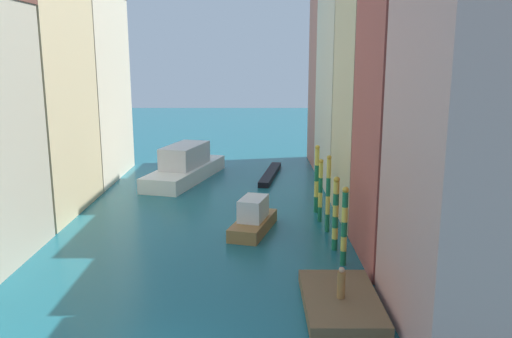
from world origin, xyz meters
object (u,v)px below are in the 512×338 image
gondola_black (269,174)px  mooring_pole_3 (319,190)px  mooring_pole_4 (315,178)px  mooring_pole_1 (334,213)px  person_on_dock (339,283)px  mooring_pole_0 (343,225)px  mooring_pole_2 (326,193)px  waterfront_dock (339,301)px  motorboat_0 (252,219)px  vaporetto_white (184,167)px

gondola_black → mooring_pole_3: bearing=-77.6°
mooring_pole_3 → mooring_pole_4: 2.24m
mooring_pole_1 → gondola_black: mooring_pole_1 is taller
person_on_dock → mooring_pole_3: size_ratio=0.33×
person_on_dock → mooring_pole_0: size_ratio=0.33×
mooring_pole_4 → gondola_black: bearing=104.5°
mooring_pole_2 → mooring_pole_0: bearing=-88.7°
gondola_black → mooring_pole_1: bearing=-80.4°
mooring_pole_1 → mooring_pole_3: (-0.22, 5.50, -0.03)m
waterfront_dock → motorboat_0: motorboat_0 is taller
vaporetto_white → mooring_pole_4: bearing=-43.6°
waterfront_dock → mooring_pole_2: mooring_pole_2 is taller
mooring_pole_0 → mooring_pole_2: 5.61m
vaporetto_white → gondola_black: size_ratio=1.36×
mooring_pole_0 → gondola_black: (-3.40, 21.76, -2.03)m
mooring_pole_0 → motorboat_0: mooring_pole_0 is taller
mooring_pole_2 → person_on_dock: bearing=-94.4°
waterfront_dock → mooring_pole_3: 12.93m
mooring_pole_3 → motorboat_0: size_ratio=0.78×
waterfront_dock → gondola_black: 26.83m
mooring_pole_1 → gondola_black: 19.82m
motorboat_0 → mooring_pole_3: bearing=24.7°
waterfront_dock → mooring_pole_2: (0.79, 10.55, 2.32)m
waterfront_dock → vaporetto_white: vaporetto_white is taller
mooring_pole_3 → mooring_pole_4: mooring_pole_4 is taller
mooring_pole_2 → mooring_pole_4: mooring_pole_2 is taller
mooring_pole_0 → mooring_pole_3: (-0.35, 7.82, -0.01)m
waterfront_dock → vaporetto_white: (-10.43, 25.45, 0.97)m
mooring_pole_2 → motorboat_0: mooring_pole_2 is taller
mooring_pole_4 → mooring_pole_1: bearing=-88.2°
mooring_pole_1 → mooring_pole_2: mooring_pole_2 is taller
mooring_pole_2 → mooring_pole_4: bearing=93.0°
mooring_pole_1 → vaporetto_white: (-11.22, 18.18, -1.03)m
person_on_dock → mooring_pole_3: mooring_pole_3 is taller
waterfront_dock → motorboat_0: 11.41m
mooring_pole_2 → vaporetto_white: size_ratio=0.40×
waterfront_dock → motorboat_0: size_ratio=1.04×
mooring_pole_1 → mooring_pole_4: bearing=91.8°
mooring_pole_2 → vaporetto_white: mooring_pole_2 is taller
person_on_dock → mooring_pole_4: (0.60, 15.20, 1.32)m
mooring_pole_4 → motorboat_0: 6.54m
person_on_dock → mooring_pole_3: bearing=87.3°
person_on_dock → mooring_pole_0: (0.96, 5.17, 1.03)m
mooring_pole_4 → vaporetto_white: 15.23m
person_on_dock → mooring_pole_2: (0.83, 10.77, 1.35)m
mooring_pole_3 → vaporetto_white: bearing=130.9°
mooring_pole_4 → person_on_dock: bearing=-92.3°
mooring_pole_0 → motorboat_0: (-4.96, 5.70, -1.42)m
gondola_black → person_on_dock: bearing=-84.8°
mooring_pole_0 → gondola_black: size_ratio=0.48×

